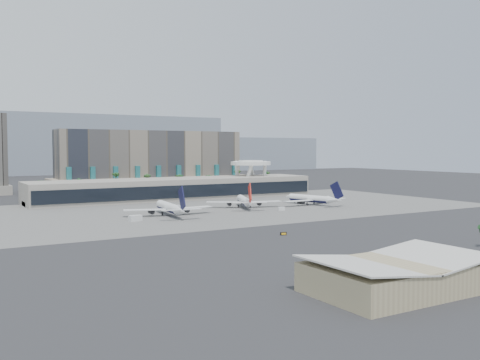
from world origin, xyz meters
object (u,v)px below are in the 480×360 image
airliner_right (312,199)px  taxiway_sign (283,234)px  airliner_centre (245,201)px  service_vehicle_b (281,209)px  service_vehicle_a (135,218)px  airliner_left (170,207)px

airliner_right → taxiway_sign: airliner_right is taller
airliner_centre → service_vehicle_b: bearing=-43.9°
taxiway_sign → service_vehicle_a: bearing=133.0°
airliner_left → service_vehicle_b: airliner_left is taller
airliner_left → taxiway_sign: 70.41m
airliner_left → airliner_right: size_ratio=1.11×
airliner_right → service_vehicle_b: size_ratio=11.84×
service_vehicle_b → taxiway_sign: bearing=-105.9°
airliner_left → taxiway_sign: size_ratio=17.95×
airliner_left → service_vehicle_a: airliner_left is taller
airliner_left → airliner_centre: airliner_left is taller
airliner_left → service_vehicle_a: (-19.49, -10.27, -2.38)m
service_vehicle_b → taxiway_sign: 73.15m
airliner_right → service_vehicle_b: airliner_right is taller
taxiway_sign → airliner_right: bearing=61.3°
airliner_centre → airliner_right: 37.73m
airliner_centre → taxiway_sign: airliner_centre is taller
service_vehicle_a → taxiway_sign: 66.90m
airliner_centre → service_vehicle_a: size_ratio=7.30×
service_vehicle_a → service_vehicle_b: (72.93, 1.18, -0.43)m
service_vehicle_a → service_vehicle_b: bearing=-7.8°
taxiway_sign → airliner_centre: bearing=82.6°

